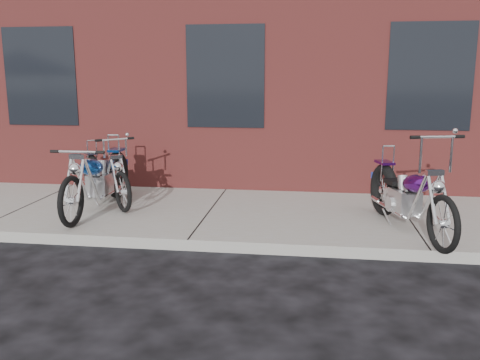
# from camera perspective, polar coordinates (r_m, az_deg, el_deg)

# --- Properties ---
(ground) EXTENTS (120.00, 120.00, 0.00)m
(ground) POSITION_cam_1_polar(r_m,az_deg,el_deg) (6.63, -5.88, -7.93)
(ground) COLOR black
(ground) RESTS_ON ground
(sidewalk) EXTENTS (22.00, 3.00, 0.15)m
(sidewalk) POSITION_cam_1_polar(r_m,az_deg,el_deg) (8.00, -3.36, -3.90)
(sidewalk) COLOR gray
(sidewalk) RESTS_ON ground
(building_brick) EXTENTS (22.00, 10.00, 8.00)m
(building_brick) POSITION_cam_1_polar(r_m,az_deg,el_deg) (14.26, 1.80, 18.77)
(building_brick) COLOR maroon
(building_brick) RESTS_ON ground
(chopper_purple) EXTENTS (0.86, 2.38, 1.37)m
(chopper_purple) POSITION_cam_1_polar(r_m,az_deg,el_deg) (7.20, 18.33, -1.99)
(chopper_purple) COLOR black
(chopper_purple) RESTS_ON sidewalk
(chopper_blue) EXTENTS (0.62, 2.52, 1.10)m
(chopper_blue) POSITION_cam_1_polar(r_m,az_deg,el_deg) (8.20, -15.63, -0.14)
(chopper_blue) COLOR black
(chopper_blue) RESTS_ON sidewalk
(chopper_third) EXTENTS (1.53, 1.74, 1.12)m
(chopper_third) POSITION_cam_1_polar(r_m,az_deg,el_deg) (8.74, -14.92, 0.23)
(chopper_third) COLOR black
(chopper_third) RESTS_ON sidewalk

